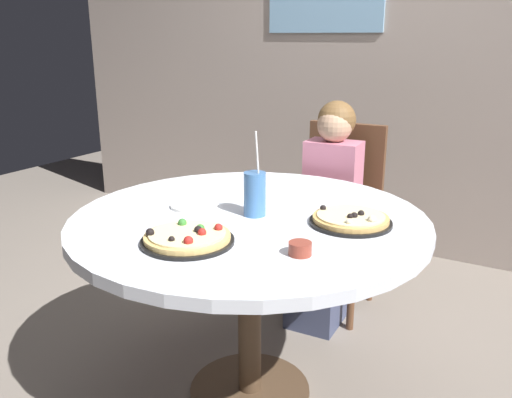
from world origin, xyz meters
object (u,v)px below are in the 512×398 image
(diner_child, at_px, (326,226))
(sauce_bowl, at_px, (300,249))
(dining_table, at_px, (249,239))
(chair_wooden, at_px, (338,206))
(pizza_cheese, at_px, (351,220))
(pizza_veggie, at_px, (188,238))
(plate_small, at_px, (194,205))
(soda_cup, at_px, (255,194))

(diner_child, distance_m, sauce_bowl, 1.05)
(dining_table, relative_size, chair_wooden, 1.36)
(chair_wooden, relative_size, sauce_bowl, 13.57)
(chair_wooden, bearing_deg, pizza_cheese, -66.38)
(dining_table, xyz_separation_m, pizza_veggie, (-0.03, -0.32, 0.11))
(dining_table, bearing_deg, pizza_cheese, 15.86)
(chair_wooden, height_order, plate_small, chair_wooden)
(dining_table, height_order, soda_cup, soda_cup)
(diner_child, height_order, plate_small, diner_child)
(pizza_veggie, bearing_deg, chair_wooden, 88.69)
(plate_small, bearing_deg, diner_child, 72.00)
(dining_table, height_order, sauce_bowl, sauce_bowl)
(sauce_bowl, bearing_deg, dining_table, 143.51)
(diner_child, bearing_deg, sauce_bowl, -72.02)
(diner_child, relative_size, sauce_bowl, 15.46)
(diner_child, relative_size, pizza_cheese, 3.79)
(soda_cup, relative_size, plate_small, 1.71)
(pizza_veggie, distance_m, pizza_cheese, 0.57)
(soda_cup, bearing_deg, sauce_bowl, -39.64)
(pizza_cheese, bearing_deg, sauce_bowl, -96.03)
(pizza_veggie, relative_size, soda_cup, 0.96)
(soda_cup, bearing_deg, pizza_cheese, 14.03)
(dining_table, relative_size, soda_cup, 4.20)
(pizza_cheese, height_order, plate_small, pizza_cheese)
(dining_table, relative_size, pizza_veggie, 4.36)
(diner_child, distance_m, pizza_veggie, 1.09)
(pizza_cheese, bearing_deg, chair_wooden, 113.62)
(chair_wooden, xyz_separation_m, pizza_veggie, (-0.03, -1.23, 0.24))
(pizza_cheese, xyz_separation_m, plate_small, (-0.59, -0.11, -0.01))
(chair_wooden, xyz_separation_m, sauce_bowl, (0.32, -1.14, 0.24))
(dining_table, xyz_separation_m, diner_child, (0.00, 0.73, -0.18))
(pizza_cheese, bearing_deg, pizza_veggie, -132.13)
(pizza_cheese, height_order, sauce_bowl, pizza_cheese)
(chair_wooden, height_order, sauce_bowl, chair_wooden)
(chair_wooden, height_order, diner_child, diner_child)
(diner_child, relative_size, soda_cup, 3.52)
(soda_cup, xyz_separation_m, sauce_bowl, (0.30, -0.25, -0.06))
(dining_table, relative_size, plate_small, 7.18)
(dining_table, bearing_deg, pizza_veggie, -95.72)
(diner_child, distance_m, plate_small, 0.82)
(diner_child, bearing_deg, pizza_cheese, -61.08)
(chair_wooden, distance_m, plate_small, 0.98)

